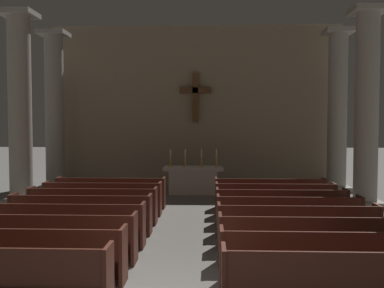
{
  "coord_description": "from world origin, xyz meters",
  "views": [
    {
      "loc": [
        0.61,
        -6.09,
        2.67
      ],
      "look_at": [
        0.0,
        9.04,
        1.91
      ],
      "focal_mm": 41.7,
      "sensor_mm": 36.0,
      "label": 1
    }
  ],
  "objects_px": {
    "column_right_fourth": "(337,113)",
    "pew_left_row_4": "(66,224)",
    "column_left_fourth": "(55,113)",
    "altar": "(193,179)",
    "pew_right_row_6": "(281,207)",
    "column_left_third": "(20,111)",
    "pew_left_row_5": "(81,214)",
    "pew_left_row_2": "(24,254)",
    "pew_right_row_5": "(289,216)",
    "pew_left_row_7": "(103,198)",
    "candlestick_outer_left": "(170,161)",
    "candlestick_inner_right": "(201,161)",
    "pew_right_row_2": "(324,258)",
    "candlestick_outer_right": "(216,161)",
    "pew_right_row_8": "(270,193)",
    "candlestick_inner_left": "(185,161)",
    "pew_right_row_1": "(344,282)",
    "pew_right_row_4": "(298,227)",
    "pew_left_row_3": "(48,238)",
    "pew_right_row_7": "(275,200)",
    "pew_left_row_8": "(111,192)",
    "pew_right_row_3": "(309,240)",
    "pew_left_row_6": "(93,205)",
    "column_right_third": "(366,111)"
  },
  "relations": [
    {
      "from": "column_right_fourth",
      "to": "pew_left_row_4",
      "type": "bearing_deg",
      "value": -135.0
    },
    {
      "from": "pew_right_row_7",
      "to": "pew_right_row_4",
      "type": "bearing_deg",
      "value": -90.0
    },
    {
      "from": "pew_left_row_5",
      "to": "pew_right_row_6",
      "type": "bearing_deg",
      "value": 12.38
    },
    {
      "from": "altar",
      "to": "pew_right_row_3",
      "type": "bearing_deg",
      "value": -73.33
    },
    {
      "from": "pew_right_row_8",
      "to": "candlestick_inner_left",
      "type": "height_order",
      "value": "candlestick_inner_left"
    },
    {
      "from": "pew_left_row_8",
      "to": "pew_right_row_4",
      "type": "xyz_separation_m",
      "value": [
        4.89,
        -4.3,
        0.0
      ]
    },
    {
      "from": "pew_right_row_3",
      "to": "column_left_fourth",
      "type": "distance_m",
      "value": 12.21
    },
    {
      "from": "column_left_fourth",
      "to": "column_right_fourth",
      "type": "distance_m",
      "value": 10.89
    },
    {
      "from": "column_right_fourth",
      "to": "altar",
      "type": "bearing_deg",
      "value": -171.7
    },
    {
      "from": "pew_left_row_4",
      "to": "pew_right_row_8",
      "type": "xyz_separation_m",
      "value": [
        4.89,
        4.3,
        0.0
      ]
    },
    {
      "from": "pew_right_row_2",
      "to": "candlestick_outer_left",
      "type": "height_order",
      "value": "candlestick_outer_left"
    },
    {
      "from": "column_right_fourth",
      "to": "pew_right_row_1",
      "type": "bearing_deg",
      "value": -105.11
    },
    {
      "from": "pew_right_row_3",
      "to": "column_right_third",
      "type": "height_order",
      "value": "column_right_third"
    },
    {
      "from": "pew_left_row_7",
      "to": "pew_right_row_7",
      "type": "relative_size",
      "value": 1.0
    },
    {
      "from": "pew_left_row_2",
      "to": "altar",
      "type": "bearing_deg",
      "value": 75.18
    },
    {
      "from": "pew_right_row_4",
      "to": "pew_right_row_6",
      "type": "distance_m",
      "value": 2.15
    },
    {
      "from": "pew_right_row_2",
      "to": "candlestick_outer_right",
      "type": "xyz_separation_m",
      "value": [
        -1.6,
        9.25,
        0.74
      ]
    },
    {
      "from": "candlestick_inner_right",
      "to": "pew_right_row_4",
      "type": "bearing_deg",
      "value": -73.17
    },
    {
      "from": "pew_right_row_3",
      "to": "candlestick_outer_right",
      "type": "height_order",
      "value": "candlestick_outer_right"
    },
    {
      "from": "pew_right_row_5",
      "to": "altar",
      "type": "xyz_separation_m",
      "value": [
        -2.45,
        6.02,
        0.06
      ]
    },
    {
      "from": "pew_left_row_7",
      "to": "candlestick_inner_right",
      "type": "relative_size",
      "value": 5.18
    },
    {
      "from": "pew_left_row_3",
      "to": "pew_left_row_5",
      "type": "relative_size",
      "value": 1.0
    },
    {
      "from": "pew_left_row_4",
      "to": "pew_right_row_4",
      "type": "height_order",
      "value": "same"
    },
    {
      "from": "pew_right_row_3",
      "to": "pew_right_row_1",
      "type": "bearing_deg",
      "value": -90.0
    },
    {
      "from": "pew_left_row_7",
      "to": "candlestick_outer_left",
      "type": "distance_m",
      "value": 4.26
    },
    {
      "from": "altar",
      "to": "candlestick_outer_right",
      "type": "height_order",
      "value": "candlestick_outer_right"
    },
    {
      "from": "pew_right_row_2",
      "to": "pew_left_row_3",
      "type": "bearing_deg",
      "value": 167.62
    },
    {
      "from": "candlestick_inner_right",
      "to": "pew_left_row_6",
      "type": "bearing_deg",
      "value": -119.03
    },
    {
      "from": "pew_right_row_6",
      "to": "column_left_third",
      "type": "bearing_deg",
      "value": 161.9
    },
    {
      "from": "candlestick_outer_left",
      "to": "candlestick_inner_left",
      "type": "height_order",
      "value": "same"
    },
    {
      "from": "pew_right_row_7",
      "to": "candlestick_outer_right",
      "type": "bearing_deg",
      "value": 112.39
    },
    {
      "from": "column_left_fourth",
      "to": "altar",
      "type": "xyz_separation_m",
      "value": [
        5.45,
        -0.8,
        -2.46
      ]
    },
    {
      "from": "pew_left_row_5",
      "to": "pew_right_row_7",
      "type": "bearing_deg",
      "value": 23.7
    },
    {
      "from": "pew_left_row_2",
      "to": "pew_right_row_5",
      "type": "height_order",
      "value": "same"
    },
    {
      "from": "altar",
      "to": "candlestick_inner_right",
      "type": "relative_size",
      "value": 3.41
    },
    {
      "from": "pew_left_row_2",
      "to": "candlestick_inner_left",
      "type": "relative_size",
      "value": 5.18
    },
    {
      "from": "pew_left_row_5",
      "to": "pew_right_row_2",
      "type": "distance_m",
      "value": 5.86
    },
    {
      "from": "pew_left_row_2",
      "to": "pew_right_row_8",
      "type": "relative_size",
      "value": 1.0
    },
    {
      "from": "pew_left_row_5",
      "to": "candlestick_inner_left",
      "type": "bearing_deg",
      "value": 70.38
    },
    {
      "from": "candlestick_inner_left",
      "to": "candlestick_outer_right",
      "type": "height_order",
      "value": "same"
    },
    {
      "from": "pew_left_row_8",
      "to": "candlestick_inner_left",
      "type": "bearing_deg",
      "value": 52.53
    },
    {
      "from": "pew_right_row_4",
      "to": "candlestick_inner_right",
      "type": "distance_m",
      "value": 7.45
    },
    {
      "from": "pew_right_row_8",
      "to": "candlestick_inner_right",
      "type": "relative_size",
      "value": 5.18
    },
    {
      "from": "pew_right_row_4",
      "to": "candlestick_outer_left",
      "type": "xyz_separation_m",
      "value": [
        -3.3,
        7.1,
        0.74
      ]
    },
    {
      "from": "pew_left_row_5",
      "to": "pew_left_row_8",
      "type": "relative_size",
      "value": 1.0
    },
    {
      "from": "pew_left_row_6",
      "to": "candlestick_inner_right",
      "type": "xyz_separation_m",
      "value": [
        2.75,
        4.95,
        0.74
      ]
    },
    {
      "from": "column_right_fourth",
      "to": "pew_left_row_6",
      "type": "bearing_deg",
      "value": -143.96
    },
    {
      "from": "column_right_fourth",
      "to": "column_left_third",
      "type": "bearing_deg",
      "value": -163.8
    },
    {
      "from": "pew_right_row_8",
      "to": "column_right_fourth",
      "type": "distance_m",
      "value": 5.32
    },
    {
      "from": "pew_left_row_6",
      "to": "column_left_third",
      "type": "height_order",
      "value": "column_left_third"
    }
  ]
}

